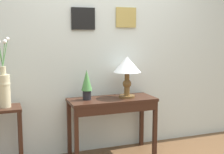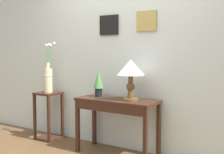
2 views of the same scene
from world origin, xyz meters
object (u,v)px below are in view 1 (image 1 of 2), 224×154
at_px(console_table, 113,107).
at_px(potted_plant_on_console, 87,83).
at_px(pedestal_stand_left, 7,139).
at_px(flower_vase_tall, 4,86).
at_px(table_lamp, 127,68).

distance_m(console_table, potted_plant_on_console, 0.43).
bearing_deg(console_table, pedestal_stand_left, 177.89).
distance_m(potted_plant_on_console, pedestal_stand_left, 1.07).
xyz_separation_m(pedestal_stand_left, flower_vase_tall, (0.00, 0.00, 0.58)).
xyz_separation_m(potted_plant_on_console, flower_vase_tall, (-0.91, -0.01, 0.02)).
relative_size(table_lamp, pedestal_stand_left, 0.70).
bearing_deg(console_table, flower_vase_tall, 177.81).
relative_size(potted_plant_on_console, flower_vase_tall, 0.48).
bearing_deg(flower_vase_tall, table_lamp, -0.92).
xyz_separation_m(potted_plant_on_console, pedestal_stand_left, (-0.91, -0.01, -0.56)).
xyz_separation_m(table_lamp, flower_vase_tall, (-1.41, 0.02, -0.15)).
xyz_separation_m(console_table, pedestal_stand_left, (-1.22, 0.04, -0.26)).
bearing_deg(pedestal_stand_left, flower_vase_tall, 80.03).
relative_size(table_lamp, flower_vase_tall, 0.67).
bearing_deg(flower_vase_tall, console_table, -2.19).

